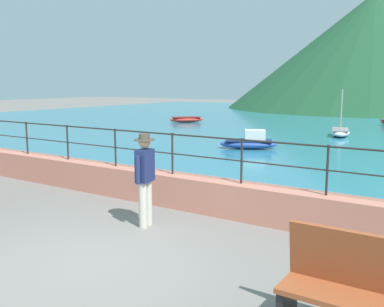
# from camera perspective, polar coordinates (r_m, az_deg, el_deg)

# --- Properties ---
(ground_plane) EXTENTS (120.00, 120.00, 0.00)m
(ground_plane) POSITION_cam_1_polar(r_m,az_deg,el_deg) (6.83, -12.88, -13.88)
(ground_plane) COLOR slate
(promenade_wall) EXTENTS (20.00, 0.56, 0.70)m
(promenade_wall) POSITION_cam_1_polar(r_m,az_deg,el_deg) (9.10, 1.73, -5.45)
(promenade_wall) COLOR tan
(promenade_wall) RESTS_ON ground
(railing) EXTENTS (18.44, 0.04, 0.90)m
(railing) POSITION_cam_1_polar(r_m,az_deg,el_deg) (8.90, 1.76, 0.59)
(railing) COLOR #282623
(railing) RESTS_ON promenade_wall
(hill_main) EXTENTS (30.27, 30.27, 12.06)m
(hill_main) POSITION_cam_1_polar(r_m,az_deg,el_deg) (50.48, 22.69, 12.34)
(hill_main) COLOR #1E4C2D
(hill_main) RESTS_ON ground
(hill_secondary) EXTENTS (16.37, 16.37, 3.80)m
(hill_secondary) POSITION_cam_1_polar(r_m,az_deg,el_deg) (47.92, 23.10, 7.57)
(hill_secondary) COLOR #33663D
(hill_secondary) RESTS_ON ground
(bench_far) EXTENTS (1.70, 0.56, 1.13)m
(bench_far) POSITION_cam_1_polar(r_m,az_deg,el_deg) (4.98, 21.83, -16.33)
(bench_far) COLOR #9E4C28
(bench_far) RESTS_ON ground
(person_walking) EXTENTS (0.38, 0.57, 1.75)m
(person_walking) POSITION_cam_1_polar(r_m,az_deg,el_deg) (8.04, -6.22, -2.86)
(person_walking) COLOR beige
(person_walking) RESTS_ON ground
(boat_1) EXTENTS (2.26, 2.26, 0.36)m
(boat_1) POSITION_cam_1_polar(r_m,az_deg,el_deg) (29.48, -0.75, 4.54)
(boat_1) COLOR red
(boat_1) RESTS_ON lake_water
(boat_2) EXTENTS (1.44, 2.45, 2.32)m
(boat_2) POSITION_cam_1_polar(r_m,az_deg,el_deg) (22.83, 18.96, 2.70)
(boat_2) COLOR white
(boat_2) RESTS_ON lake_water
(boat_7) EXTENTS (2.46, 1.85, 0.76)m
(boat_7) POSITION_cam_1_polar(r_m,az_deg,el_deg) (17.57, 7.64, 1.51)
(boat_7) COLOR #2D4C9E
(boat_7) RESTS_ON lake_water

